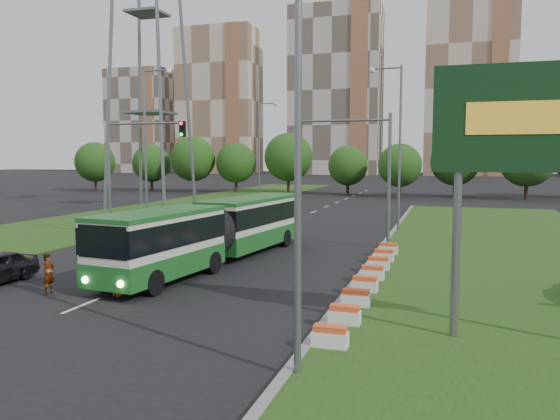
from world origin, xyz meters
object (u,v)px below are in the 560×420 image
(pedestrian, at_px, (49,274))
(shopping_trolley, at_px, (118,289))
(articulated_bus, at_px, (215,231))
(billboard, at_px, (546,130))
(traffic_mast_median, at_px, (362,158))
(traffic_mast_left, at_px, (130,158))
(car_left_far, at_px, (190,221))

(pedestrian, bearing_deg, shopping_trolley, -79.75)
(articulated_bus, relative_size, pedestrian, 10.29)
(articulated_bus, xyz_separation_m, shopping_trolley, (-0.93, -7.27, -1.41))
(billboard, bearing_deg, traffic_mast_median, 115.03)
(billboard, height_order, pedestrian, billboard)
(billboard, relative_size, traffic_mast_left, 1.00)
(car_left_far, bearing_deg, shopping_trolley, -68.09)
(articulated_bus, relative_size, car_left_far, 3.46)
(car_left_far, bearing_deg, pedestrian, -76.87)
(traffic_mast_left, height_order, articulated_bus, traffic_mast_left)
(traffic_mast_median, distance_m, articulated_bus, 10.25)
(billboard, bearing_deg, shopping_trolley, 173.64)
(shopping_trolley, bearing_deg, traffic_mast_median, 85.51)
(traffic_mast_median, relative_size, shopping_trolley, 15.56)
(billboard, xyz_separation_m, car_left_far, (-20.46, 19.28, -5.38))
(articulated_bus, distance_m, pedestrian, 8.69)
(traffic_mast_left, bearing_deg, billboard, -33.55)
(billboard, height_order, shopping_trolley, billboard)
(billboard, height_order, traffic_mast_left, same)
(traffic_mast_left, relative_size, shopping_trolley, 15.56)
(billboard, height_order, articulated_bus, billboard)
(car_left_far, xyz_separation_m, shopping_trolley, (5.63, -17.63, -0.53))
(billboard, xyz_separation_m, traffic_mast_left, (-22.63, 15.00, -0.81))
(traffic_mast_left, distance_m, articulated_bus, 11.26)
(traffic_mast_left, distance_m, car_left_far, 6.62)
(shopping_trolley, bearing_deg, billboard, 16.29)
(articulated_bus, xyz_separation_m, pedestrian, (-3.70, -7.82, -0.86))
(traffic_mast_left, relative_size, articulated_bus, 0.48)
(billboard, distance_m, shopping_trolley, 16.05)
(billboard, distance_m, traffic_mast_left, 27.16)
(traffic_mast_median, bearing_deg, car_left_far, 165.84)
(traffic_mast_median, distance_m, car_left_far, 14.15)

